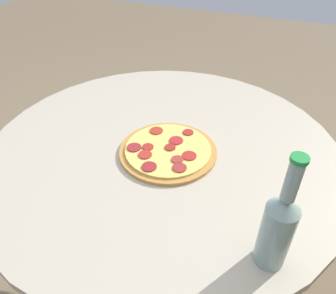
{
  "coord_description": "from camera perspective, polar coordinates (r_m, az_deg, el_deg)",
  "views": [
    {
      "loc": [
        0.72,
        0.31,
        1.32
      ],
      "look_at": [
        0.02,
        0.03,
        0.74
      ],
      "focal_mm": 35.0,
      "sensor_mm": 36.0,
      "label": 1
    }
  ],
  "objects": [
    {
      "name": "ground_plane",
      "position": [
        1.53,
        -0.6,
        -21.57
      ],
      "size": [
        8.0,
        8.0,
        0.0
      ],
      "primitive_type": "plane",
      "color": "#7A664C"
    },
    {
      "name": "pizza",
      "position": [
        0.95,
        -0.03,
        -0.59
      ],
      "size": [
        0.28,
        0.28,
        0.02
      ],
      "color": "#B77F3D",
      "rests_on": "table"
    },
    {
      "name": "beer_bottle",
      "position": [
        0.67,
        18.58,
        -13.09
      ],
      "size": [
        0.06,
        0.06,
        0.27
      ],
      "color": "gray",
      "rests_on": "table"
    },
    {
      "name": "table",
      "position": [
        1.1,
        -0.78,
        -6.96
      ],
      "size": [
        1.06,
        1.06,
        0.72
      ],
      "color": "#B2A893",
      "rests_on": "ground_plane"
    }
  ]
}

